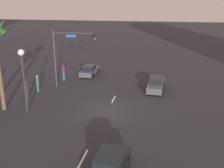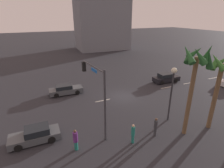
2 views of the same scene
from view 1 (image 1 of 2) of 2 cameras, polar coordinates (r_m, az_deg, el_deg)
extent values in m
plane|color=#28282D|center=(23.54, -0.99, -6.05)|extent=(220.00, 220.00, 0.00)
cube|color=silver|center=(17.11, -6.51, -16.23)|extent=(2.07, 0.14, 0.01)
cube|color=silver|center=(26.23, 0.36, -3.43)|extent=(2.05, 0.14, 0.01)
cube|color=#474C51|center=(29.32, 9.76, -0.31)|extent=(4.64, 1.90, 0.69)
cube|color=black|center=(29.40, 9.87, 0.97)|extent=(2.26, 1.57, 0.51)
cylinder|color=black|center=(28.00, 11.09, -1.67)|extent=(0.65, 0.25, 0.64)
cylinder|color=black|center=(28.10, 7.92, -1.43)|extent=(0.65, 0.25, 0.64)
cylinder|color=black|center=(30.68, 11.41, 0.06)|extent=(0.65, 0.25, 0.64)
cylinder|color=black|center=(30.77, 8.52, 0.28)|extent=(0.65, 0.25, 0.64)
cube|color=black|center=(14.91, -0.40, -16.34)|extent=(2.20, 1.59, 0.59)
cylinder|color=black|center=(16.16, 3.48, -17.09)|extent=(0.65, 0.25, 0.64)
cylinder|color=black|center=(16.46, -2.20, -16.34)|extent=(0.65, 0.25, 0.64)
cube|color=#474C51|center=(34.95, -5.00, 2.83)|extent=(4.25, 1.76, 0.63)
cube|color=black|center=(34.56, -5.15, 3.69)|extent=(2.06, 1.51, 0.58)
cylinder|color=black|center=(36.42, -5.57, 3.19)|extent=(0.64, 0.23, 0.64)
cylinder|color=black|center=(35.98, -3.19, 3.07)|extent=(0.64, 0.23, 0.64)
cylinder|color=black|center=(34.03, -6.90, 2.08)|extent=(0.64, 0.23, 0.64)
cylinder|color=black|center=(33.56, -4.37, 1.93)|extent=(0.64, 0.23, 0.64)
cylinder|color=#38383D|center=(29.87, -12.64, 5.35)|extent=(0.20, 0.20, 6.52)
cylinder|color=#38383D|center=(28.73, -8.78, 11.18)|extent=(0.49, 4.43, 0.12)
cube|color=black|center=(28.31, -4.31, 10.07)|extent=(0.35, 0.35, 0.95)
sphere|color=#360503|center=(28.24, -3.96, 10.66)|extent=(0.20, 0.20, 0.20)
sphere|color=orange|center=(28.28, -3.94, 10.06)|extent=(0.20, 0.20, 0.20)
sphere|color=black|center=(28.32, -3.93, 9.46)|extent=(0.20, 0.20, 0.20)
cube|color=#1959B2|center=(28.82, -9.18, 10.54)|extent=(0.13, 1.10, 0.28)
cylinder|color=#2D2D33|center=(23.66, -18.96, -0.19)|extent=(0.18, 0.18, 5.20)
sphere|color=#F2EACC|center=(22.97, -19.69, 6.65)|extent=(0.56, 0.56, 0.56)
cylinder|color=#333338|center=(27.54, -18.44, -2.47)|extent=(0.28, 0.28, 0.78)
cylinder|color=#333338|center=(27.28, -18.61, -0.86)|extent=(0.38, 0.38, 0.85)
sphere|color=brown|center=(27.12, -18.72, 0.22)|extent=(0.23, 0.23, 0.23)
cylinder|color=#1E7266|center=(33.03, -10.70, 1.56)|extent=(0.39, 0.39, 0.81)
cylinder|color=#59266B|center=(32.80, -10.79, 2.98)|extent=(0.52, 0.52, 0.89)
sphere|color=brown|center=(32.66, -10.85, 3.93)|extent=(0.24, 0.24, 0.24)
cylinder|color=#1E7266|center=(29.49, -16.21, -0.91)|extent=(0.34, 0.34, 0.78)
cylinder|color=#1E7266|center=(29.24, -16.35, 0.60)|extent=(0.45, 0.45, 0.85)
sphere|color=tan|center=(29.09, -16.44, 1.61)|extent=(0.23, 0.23, 0.23)
cone|color=#235628|center=(24.77, -23.70, 11.82)|extent=(0.84, 1.70, 1.56)
cone|color=#235628|center=(24.25, -23.48, 11.17)|extent=(1.40, 1.29, 1.28)
camera|label=2|loc=(39.67, -27.39, 17.39)|focal=28.52mm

